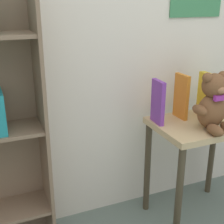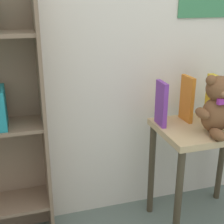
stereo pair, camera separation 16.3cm
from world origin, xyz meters
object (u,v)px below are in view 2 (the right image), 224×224
Objects in this scene: display_table at (206,145)px; teddy_bear at (218,107)px; book_standing_yellow at (214,98)px; book_standing_orange at (187,99)px; book_standing_purple at (161,104)px.

display_table is 2.07× the size of teddy_bear.
teddy_bear is 1.21× the size of book_standing_yellow.
teddy_bear is at bearing -74.06° from book_standing_orange.
book_standing_orange is (0.17, 0.02, 0.01)m from book_standing_purple.
book_standing_purple is at bearing -177.61° from book_standing_yellow.
display_table is 0.29m from teddy_bear.
teddy_bear is (-0.02, -0.10, 0.27)m from display_table.
book_standing_orange is 1.02× the size of book_standing_yellow.
display_table is 0.37m from book_standing_purple.
display_table is 0.29m from book_standing_orange.
book_standing_orange reaches higher than display_table.
teddy_bear is 0.30m from book_standing_purple.
teddy_bear is 1.26× the size of book_standing_purple.
teddy_bear is 0.22m from book_standing_orange.
display_table is at bearing -53.21° from book_standing_orange.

